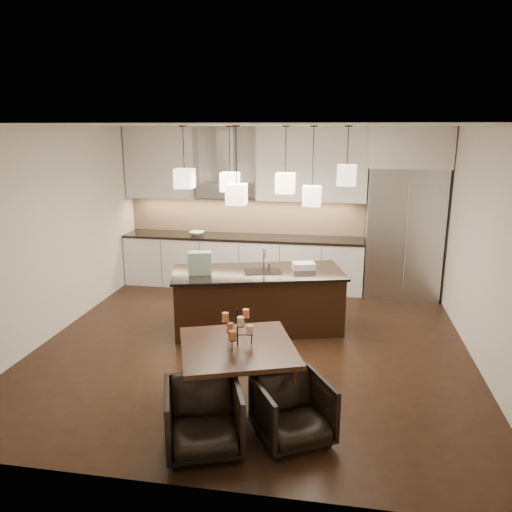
% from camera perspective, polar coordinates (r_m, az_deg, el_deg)
% --- Properties ---
extents(floor, '(5.50, 5.50, 0.02)m').
position_cam_1_polar(floor, '(6.69, -0.29, -10.09)').
color(floor, black).
rests_on(floor, ground).
extents(ceiling, '(5.50, 5.50, 0.02)m').
position_cam_1_polar(ceiling, '(6.09, -0.33, 14.84)').
color(ceiling, white).
rests_on(ceiling, wall_back).
extents(wall_back, '(5.50, 0.02, 2.80)m').
position_cam_1_polar(wall_back, '(8.92, 2.76, 5.61)').
color(wall_back, silver).
rests_on(wall_back, ground).
extents(wall_front, '(5.50, 0.02, 2.80)m').
position_cam_1_polar(wall_front, '(3.67, -7.81, -7.62)').
color(wall_front, silver).
rests_on(wall_front, ground).
extents(wall_left, '(0.02, 5.50, 2.80)m').
position_cam_1_polar(wall_left, '(7.23, -22.41, 2.44)').
color(wall_left, silver).
rests_on(wall_left, ground).
extents(wall_right, '(0.02, 5.50, 2.80)m').
position_cam_1_polar(wall_right, '(6.38, 24.91, 0.70)').
color(wall_right, silver).
rests_on(wall_right, ground).
extents(refrigerator, '(1.20, 0.72, 2.15)m').
position_cam_1_polar(refrigerator, '(8.61, 16.44, 2.50)').
color(refrigerator, '#B7B7BA').
rests_on(refrigerator, floor).
extents(fridge_panel, '(1.26, 0.72, 0.65)m').
position_cam_1_polar(fridge_panel, '(8.45, 17.13, 11.83)').
color(fridge_panel, silver).
rests_on(fridge_panel, refrigerator).
extents(lower_cabinets, '(4.21, 0.62, 0.88)m').
position_cam_1_polar(lower_cabinets, '(8.90, -1.57, -0.73)').
color(lower_cabinets, silver).
rests_on(lower_cabinets, floor).
extents(countertop, '(4.21, 0.66, 0.04)m').
position_cam_1_polar(countertop, '(8.79, -1.59, 2.17)').
color(countertop, black).
rests_on(countertop, lower_cabinets).
extents(backsplash, '(4.21, 0.02, 0.63)m').
position_cam_1_polar(backsplash, '(9.02, -1.24, 4.65)').
color(backsplash, beige).
rests_on(backsplash, countertop).
extents(upper_cab_left, '(1.25, 0.35, 1.25)m').
position_cam_1_polar(upper_cab_left, '(9.15, -10.75, 10.48)').
color(upper_cab_left, silver).
rests_on(upper_cab_left, wall_back).
extents(upper_cab_right, '(1.85, 0.35, 1.25)m').
position_cam_1_polar(upper_cab_right, '(8.60, 6.38, 10.40)').
color(upper_cab_right, silver).
rests_on(upper_cab_right, wall_back).
extents(hood_canopy, '(0.90, 0.52, 0.24)m').
position_cam_1_polar(hood_canopy, '(8.76, -3.51, 7.55)').
color(hood_canopy, '#B7B7BA').
rests_on(hood_canopy, wall_back).
extents(hood_chimney, '(0.30, 0.28, 0.96)m').
position_cam_1_polar(hood_chimney, '(8.82, -3.40, 11.51)').
color(hood_chimney, '#B7B7BA').
rests_on(hood_chimney, hood_canopy).
extents(fruit_bowl, '(0.27, 0.27, 0.06)m').
position_cam_1_polar(fruit_bowl, '(8.92, -6.77, 2.60)').
color(fruit_bowl, silver).
rests_on(fruit_bowl, countertop).
extents(island_body, '(2.44, 1.47, 0.80)m').
position_cam_1_polar(island_body, '(7.05, 0.22, -5.18)').
color(island_body, black).
rests_on(island_body, floor).
extents(island_top, '(2.53, 1.56, 0.04)m').
position_cam_1_polar(island_top, '(6.92, 0.22, -1.91)').
color(island_top, black).
rests_on(island_top, island_body).
extents(faucet, '(0.14, 0.24, 0.35)m').
position_cam_1_polar(faucet, '(6.96, 0.90, -0.17)').
color(faucet, silver).
rests_on(faucet, island_top).
extents(tote_bag, '(0.34, 0.24, 0.31)m').
position_cam_1_polar(tote_bag, '(6.79, -6.44, -0.80)').
color(tote_bag, '#155235').
rests_on(tote_bag, island_top).
extents(food_container, '(0.36, 0.29, 0.09)m').
position_cam_1_polar(food_container, '(7.05, 5.48, -1.12)').
color(food_container, silver).
rests_on(food_container, island_top).
extents(dining_table, '(1.42, 1.42, 0.67)m').
position_cam_1_polar(dining_table, '(5.20, -2.08, -13.48)').
color(dining_table, black).
rests_on(dining_table, floor).
extents(candelabra, '(0.41, 0.41, 0.39)m').
position_cam_1_polar(candelabra, '(4.98, -2.14, -8.11)').
color(candelabra, black).
rests_on(candelabra, dining_table).
extents(candle_a, '(0.09, 0.09, 0.09)m').
position_cam_1_polar(candle_a, '(5.01, -0.71, -8.41)').
color(candle_a, '#D3B583').
rests_on(candle_a, candelabra).
extents(candle_b, '(0.09, 0.09, 0.09)m').
position_cam_1_polar(candle_b, '(5.08, -3.00, -8.08)').
color(candle_b, '#C35E3B').
rests_on(candle_b, candelabra).
extents(candle_c, '(0.09, 0.09, 0.09)m').
position_cam_1_polar(candle_c, '(4.89, -2.69, -9.03)').
color(candle_c, '#AB5B30').
rests_on(candle_c, candelabra).
extents(candle_d, '(0.09, 0.09, 0.09)m').
position_cam_1_polar(candle_d, '(5.02, -1.17, -6.59)').
color(candle_d, '#C35E3B').
rests_on(candle_d, candelabra).
extents(candle_e, '(0.09, 0.09, 0.09)m').
position_cam_1_polar(candle_e, '(4.94, -3.51, -6.99)').
color(candle_e, '#AB5B30').
rests_on(candle_e, candelabra).
extents(candle_f, '(0.09, 0.09, 0.09)m').
position_cam_1_polar(candle_f, '(4.83, -1.75, -7.46)').
color(candle_f, '#D3B583').
rests_on(candle_f, candelabra).
extents(armchair_left, '(0.85, 0.86, 0.62)m').
position_cam_1_polar(armchair_left, '(4.61, -6.02, -17.91)').
color(armchair_left, black).
rests_on(armchair_left, floor).
extents(armchair_right, '(0.87, 0.87, 0.59)m').
position_cam_1_polar(armchair_right, '(4.72, 4.23, -17.20)').
color(armchair_right, black).
rests_on(armchair_right, floor).
extents(pendant_a, '(0.24, 0.24, 0.26)m').
position_cam_1_polar(pendant_a, '(6.88, -8.17, 8.77)').
color(pendant_a, beige).
rests_on(pendant_a, ceiling).
extents(pendant_b, '(0.24, 0.24, 0.26)m').
position_cam_1_polar(pendant_b, '(6.99, -2.99, 8.45)').
color(pendant_b, beige).
rests_on(pendant_b, ceiling).
extents(pendant_c, '(0.24, 0.24, 0.26)m').
position_cam_1_polar(pendant_c, '(6.59, 3.36, 8.31)').
color(pendant_c, beige).
rests_on(pendant_c, ceiling).
extents(pendant_d, '(0.24, 0.24, 0.26)m').
position_cam_1_polar(pendant_d, '(6.68, 6.42, 6.83)').
color(pendant_d, beige).
rests_on(pendant_d, ceiling).
extents(pendant_e, '(0.24, 0.24, 0.26)m').
position_cam_1_polar(pendant_e, '(6.50, 10.31, 9.08)').
color(pendant_e, beige).
rests_on(pendant_e, ceiling).
extents(pendant_f, '(0.24, 0.24, 0.26)m').
position_cam_1_polar(pendant_f, '(6.33, -2.24, 7.06)').
color(pendant_f, beige).
rests_on(pendant_f, ceiling).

